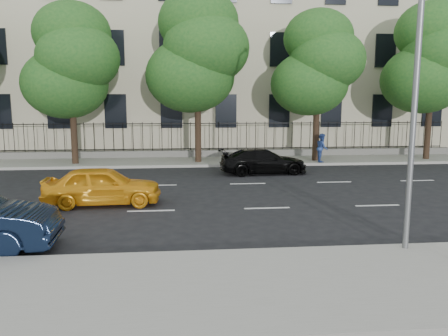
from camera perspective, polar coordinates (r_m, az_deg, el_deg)
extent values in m
plane|color=black|center=(12.99, 7.76, -7.91)|extent=(120.00, 120.00, 0.00)
cube|color=gray|center=(9.35, 13.52, -14.43)|extent=(60.00, 4.00, 0.15)
cube|color=gray|center=(26.51, 0.89, 0.96)|extent=(60.00, 4.00, 0.15)
cube|color=beige|center=(35.61, -0.75, 17.40)|extent=(34.00, 12.00, 18.00)
cube|color=slate|center=(28.15, 0.51, 1.99)|extent=(30.00, 0.50, 0.40)
cube|color=black|center=(28.12, 0.51, 2.60)|extent=(28.80, 0.05, 0.05)
cube|color=black|center=(27.99, 0.51, 5.86)|extent=(28.80, 0.05, 0.05)
cylinder|color=slate|center=(11.19, 23.80, 10.26)|extent=(0.14, 0.14, 8.00)
cylinder|color=#382619|center=(26.11, -18.98, 3.81)|extent=(0.36, 0.36, 2.97)
ellipsoid|color=#1B531E|center=(26.43, -20.02, 10.30)|extent=(4.75, 4.75, 3.90)
ellipsoid|color=#1B531E|center=(25.81, -18.48, 13.49)|extent=(4.50, 4.50, 3.70)
ellipsoid|color=#1B531E|center=(26.64, -19.21, 16.27)|extent=(4.25, 4.25, 3.50)
cylinder|color=#382619|center=(25.39, -3.41, 4.54)|extent=(0.36, 0.36, 3.32)
ellipsoid|color=#1B531E|center=(25.64, -4.42, 11.91)|extent=(5.13, 5.13, 4.21)
ellipsoid|color=#1B531E|center=(25.30, -2.32, 15.35)|extent=(4.86, 4.86, 4.00)
ellipsoid|color=#1B531E|center=(26.08, -3.34, 18.44)|extent=(4.59, 4.59, 3.78)
cylinder|color=#382619|center=(26.58, 11.90, 4.30)|extent=(0.36, 0.36, 3.08)
ellipsoid|color=#1B531E|center=(26.69, 11.07, 10.74)|extent=(4.56, 4.56, 3.74)
ellipsoid|color=#1B531E|center=(26.56, 13.39, 13.53)|extent=(4.32, 4.32, 3.55)
ellipsoid|color=#1B531E|center=(27.15, 12.24, 16.27)|extent=(4.08, 4.08, 3.36)
cylinder|color=#382619|center=(29.42, 25.06, 4.22)|extent=(0.36, 0.36, 3.22)
ellipsoid|color=#1B531E|center=(29.44, 24.50, 10.44)|extent=(4.94, 4.94, 4.06)
ellipsoid|color=#1B531E|center=(29.56, 26.72, 13.07)|extent=(4.68, 4.68, 3.85)
ellipsoid|color=#1B531E|center=(30.03, 25.62, 15.81)|extent=(4.42, 4.42, 3.64)
imported|color=orange|center=(16.22, -15.57, -2.23)|extent=(4.18, 1.83, 1.40)
imported|color=black|center=(22.32, 5.14, 0.90)|extent=(4.54, 2.08, 1.29)
imported|color=#2C458B|center=(25.93, 12.68, 2.59)|extent=(0.77, 0.92, 1.67)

